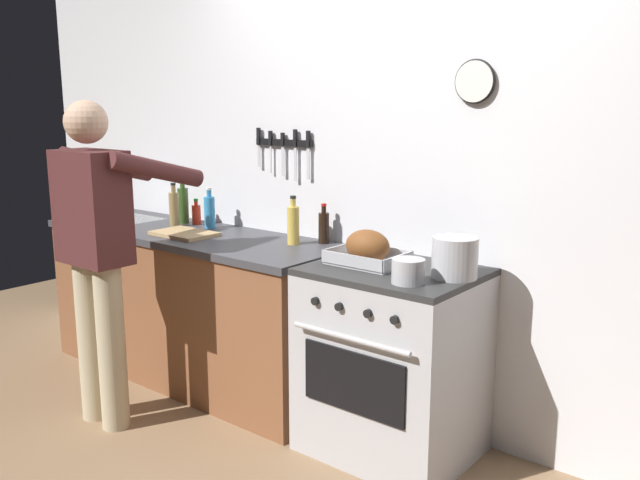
% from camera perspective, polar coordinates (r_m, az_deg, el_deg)
% --- Properties ---
extents(wall_back, '(6.00, 0.13, 2.60)m').
position_cam_1_polar(wall_back, '(3.46, 6.63, 5.73)').
color(wall_back, silver).
rests_on(wall_back, ground).
extents(counter_block, '(2.03, 0.65, 0.90)m').
position_cam_1_polar(counter_block, '(4.15, -10.73, -5.29)').
color(counter_block, brown).
rests_on(counter_block, ground).
extents(stove, '(0.76, 0.67, 0.90)m').
position_cam_1_polar(stove, '(3.25, 6.12, -10.13)').
color(stove, '#BCBCC1').
rests_on(stove, ground).
extents(person_cook, '(0.51, 0.63, 1.66)m').
position_cam_1_polar(person_cook, '(3.55, -18.22, -0.31)').
color(person_cook, '#C6B793').
rests_on(person_cook, ground).
extents(roasting_pan, '(0.35, 0.26, 0.16)m').
position_cam_1_polar(roasting_pan, '(3.17, 4.03, -0.79)').
color(roasting_pan, '#B7B7BC').
rests_on(roasting_pan, stove).
extents(stock_pot, '(0.20, 0.20, 0.18)m').
position_cam_1_polar(stock_pot, '(2.98, 11.32, -1.46)').
color(stock_pot, '#B7B7BC').
rests_on(stock_pot, stove).
extents(saucepan, '(0.14, 0.14, 0.10)m').
position_cam_1_polar(saucepan, '(2.86, 7.46, -2.62)').
color(saucepan, '#B7B7BC').
rests_on(saucepan, stove).
extents(cutting_board, '(0.36, 0.24, 0.02)m').
position_cam_1_polar(cutting_board, '(3.94, -11.40, 0.54)').
color(cutting_board, tan).
rests_on(cutting_board, counter_block).
extents(bottle_soy_sauce, '(0.06, 0.06, 0.22)m').
position_cam_1_polar(bottle_soy_sauce, '(3.63, 0.32, 1.11)').
color(bottle_soy_sauce, black).
rests_on(bottle_soy_sauce, counter_block).
extents(bottle_dish_soap, '(0.07, 0.07, 0.25)m').
position_cam_1_polar(bottle_dish_soap, '(4.11, -9.31, 2.41)').
color(bottle_dish_soap, '#338CCC').
rests_on(bottle_dish_soap, counter_block).
extents(bottle_cooking_oil, '(0.07, 0.07, 0.26)m').
position_cam_1_polar(bottle_cooking_oil, '(3.60, -2.27, 1.34)').
color(bottle_cooking_oil, gold).
rests_on(bottle_cooking_oil, counter_block).
extents(bottle_vinegar, '(0.06, 0.06, 0.27)m').
position_cam_1_polar(bottle_vinegar, '(4.22, -12.22, 2.64)').
color(bottle_vinegar, '#997F4C').
rests_on(bottle_vinegar, counter_block).
extents(bottle_olive_oil, '(0.07, 0.07, 0.28)m').
position_cam_1_polar(bottle_olive_oil, '(4.31, -11.48, 2.97)').
color(bottle_olive_oil, '#385623').
rests_on(bottle_olive_oil, counter_block).
extents(bottle_hot_sauce, '(0.05, 0.05, 0.16)m').
position_cam_1_polar(bottle_hot_sauce, '(4.27, -10.40, 2.20)').
color(bottle_hot_sauce, red).
rests_on(bottle_hot_sauce, counter_block).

